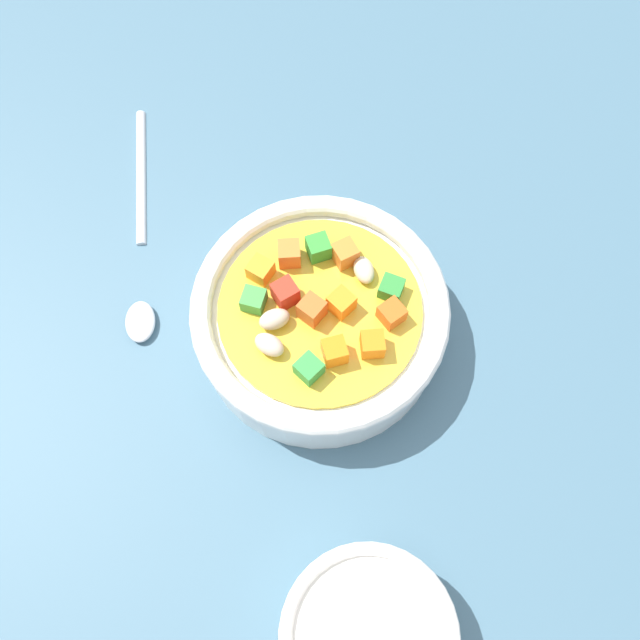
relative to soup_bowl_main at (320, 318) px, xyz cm
name	(u,v)px	position (x,y,z in cm)	size (l,w,h in cm)	color
ground_plane	(320,338)	(-0.01, 0.00, -4.14)	(140.00, 140.00, 2.00)	#42667A
soup_bowl_main	(320,318)	(0.00, 0.00, 0.00)	(19.38, 19.38, 6.84)	white
spoon	(140,238)	(16.41, 5.89, -2.67)	(19.83, 14.71, 1.03)	silver
side_bowl_small	(368,636)	(-18.72, 12.30, -0.63)	(11.42, 11.42, 4.86)	white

